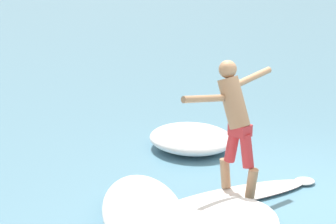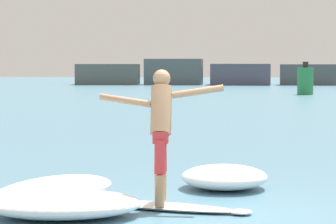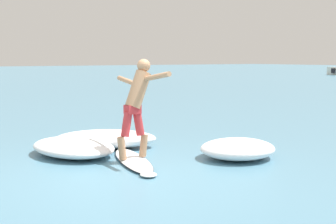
% 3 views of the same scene
% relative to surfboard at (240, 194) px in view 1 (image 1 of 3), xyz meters
% --- Properties ---
extents(ground_plane, '(200.00, 200.00, 0.00)m').
position_rel_surfboard_xyz_m(ground_plane, '(0.63, -0.52, -0.04)').
color(ground_plane, teal).
extents(surfboard, '(2.37, 1.12, 0.21)m').
position_rel_surfboard_xyz_m(surfboard, '(0.00, 0.00, 0.00)').
color(surfboard, white).
rests_on(surfboard, ground).
extents(surfer, '(1.69, 0.70, 1.79)m').
position_rel_surfboard_xyz_m(surfer, '(-0.04, 0.11, 1.10)').
color(surfer, tan).
rests_on(surfer, surfboard).
extents(wave_foam_at_nose, '(1.46, 1.57, 0.36)m').
position_rel_surfboard_xyz_m(wave_foam_at_nose, '(0.77, 1.81, 0.14)').
color(wave_foam_at_nose, white).
rests_on(wave_foam_at_nose, ground).
extents(wave_foam_beside, '(1.94, 2.32, 0.38)m').
position_rel_surfboard_xyz_m(wave_foam_beside, '(-1.53, 0.20, 0.15)').
color(wave_foam_beside, white).
rests_on(wave_foam_beside, ground).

